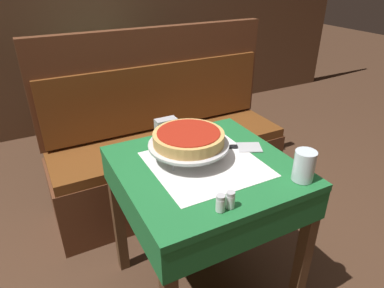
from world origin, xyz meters
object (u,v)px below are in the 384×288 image
pizza_server (234,147)px  water_glass_near (304,166)px  pizza_pan_stand (189,145)px  deep_dish_pizza (189,138)px  salt_shaker (221,203)px  pepper_shaker (230,200)px  dining_table_front (205,185)px  napkin_holder (166,128)px  condiment_caddy (107,64)px  booth_bench (169,154)px  dining_table_rear (114,77)px

pizza_server → water_glass_near: 0.34m
pizza_pan_stand → deep_dish_pizza: 0.04m
salt_shaker → pepper_shaker: (0.04, -0.00, 0.00)m
dining_table_front → salt_shaker: size_ratio=11.95×
deep_dish_pizza → napkin_holder: bearing=90.0°
condiment_caddy → pepper_shaker: bearing=-93.0°
dining_table_front → deep_dish_pizza: (-0.04, 0.07, 0.20)m
water_glass_near → dining_table_front: bearing=135.0°
pepper_shaker → condiment_caddy: size_ratio=0.41×
napkin_holder → pepper_shaker: bearing=-92.5°
napkin_holder → booth_bench: bearing=66.2°
dining_table_rear → booth_bench: 0.95m
dining_table_front → napkin_holder: size_ratio=7.27×
dining_table_front → salt_shaker: 0.33m
water_glass_near → salt_shaker: (-0.37, -0.01, -0.03)m
dining_table_rear → water_glass_near: size_ratio=6.18×
water_glass_near → salt_shaker: water_glass_near is taller
booth_bench → pepper_shaker: (-0.23, -1.06, 0.42)m
pizza_pan_stand → pepper_shaker: bearing=-94.0°
napkin_holder → condiment_caddy: condiment_caddy is taller
pizza_server → pepper_shaker: size_ratio=4.27×
dining_table_rear → pepper_shaker: pepper_shaker is taller
condiment_caddy → water_glass_near: bearing=-82.9°
salt_shaker → dining_table_front: bearing=69.8°
booth_bench → salt_shaker: booth_bench is taller
salt_shaker → deep_dish_pizza: bearing=79.8°
dining_table_rear → pizza_server: 1.62m
pepper_shaker → dining_table_front: bearing=76.9°
deep_dish_pizza → napkin_holder: (0.00, 0.23, -0.05)m
pizza_server → pepper_shaker: 0.42m
pizza_pan_stand → condiment_caddy: (0.07, 1.54, -0.04)m
dining_table_rear → deep_dish_pizza: 1.62m
booth_bench → pizza_server: (0.01, -0.72, 0.40)m
booth_bench → condiment_caddy: bearing=99.2°
booth_bench → salt_shaker: bearing=-104.5°
pizza_pan_stand → napkin_holder: bearing=90.0°
dining_table_front → deep_dish_pizza: 0.22m
salt_shaker → condiment_caddy: size_ratio=0.41×
salt_shaker → napkin_holder: bearing=83.8°
booth_bench → deep_dish_pizza: booth_bench is taller
deep_dish_pizza → pepper_shaker: deep_dish_pizza is taller
booth_bench → salt_shaker: 1.17m
dining_table_rear → deep_dish_pizza: bearing=-94.9°
booth_bench → pepper_shaker: size_ratio=24.63×
deep_dish_pizza → salt_shaker: size_ratio=4.80×
salt_shaker → pepper_shaker: bearing=-0.0°
booth_bench → pizza_server: 0.82m
water_glass_near → deep_dish_pizza: bearing=132.3°
pizza_server → napkin_holder: (-0.22, 0.24, 0.04)m
dining_table_rear → water_glass_near: water_glass_near is taller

